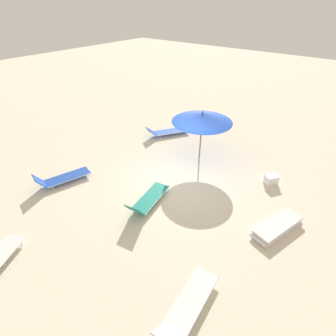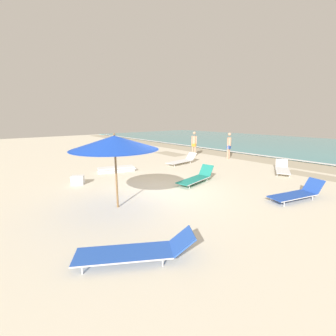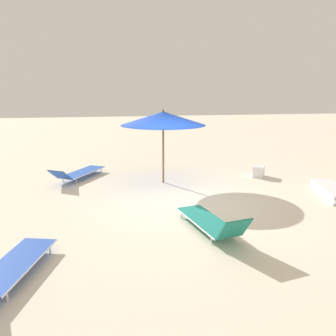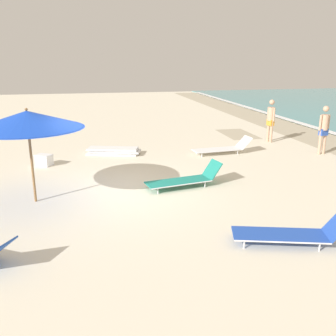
{
  "view_description": "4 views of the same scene",
  "coord_description": "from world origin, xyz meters",
  "px_view_note": "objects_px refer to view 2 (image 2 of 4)",
  "views": [
    {
      "loc": [
        -4.98,
        7.14,
        6.32
      ],
      "look_at": [
        -0.15,
        1.01,
        1.13
      ],
      "focal_mm": 28.0,
      "sensor_mm": 36.0,
      "label": 1
    },
    {
      "loc": [
        6.33,
        -4.9,
        2.73
      ],
      "look_at": [
        -0.26,
        0.61,
        0.8
      ],
      "focal_mm": 24.0,
      "sensor_mm": 36.0,
      "label": 2
    },
    {
      "loc": [
        2.07,
        7.93,
        2.82
      ],
      "look_at": [
        0.67,
        0.81,
        1.11
      ],
      "focal_mm": 35.0,
      "sensor_mm": 36.0,
      "label": 3
    },
    {
      "loc": [
        9.37,
        -0.5,
        3.37
      ],
      "look_at": [
        0.52,
        1.39,
        0.72
      ],
      "focal_mm": 40.0,
      "sensor_mm": 36.0,
      "label": 4
    }
  ],
  "objects_px": {
    "beachgoer_wading_adult": "(194,142)",
    "sun_lounger_mid_beach_solo": "(182,160)",
    "sun_lounger_under_umbrella": "(297,193)",
    "sun_lounger_near_water_left": "(136,251)",
    "beach_umbrella": "(115,143)",
    "sun_lounger_near_water_right": "(196,178)",
    "lounger_stack": "(117,169)",
    "cooler_box": "(78,180)",
    "sun_lounger_beside_umbrella": "(282,169)",
    "beachgoer_strolling_adult": "(229,144)"
  },
  "relations": [
    {
      "from": "sun_lounger_under_umbrella",
      "to": "sun_lounger_near_water_right",
      "type": "height_order",
      "value": "sun_lounger_near_water_right"
    },
    {
      "from": "lounger_stack",
      "to": "sun_lounger_under_umbrella",
      "type": "xyz_separation_m",
      "value": [
        7.66,
        2.78,
        0.1
      ]
    },
    {
      "from": "beach_umbrella",
      "to": "beachgoer_strolling_adult",
      "type": "height_order",
      "value": "beach_umbrella"
    },
    {
      "from": "lounger_stack",
      "to": "beachgoer_strolling_adult",
      "type": "height_order",
      "value": "beachgoer_strolling_adult"
    },
    {
      "from": "cooler_box",
      "to": "sun_lounger_under_umbrella",
      "type": "bearing_deg",
      "value": -19.1
    },
    {
      "from": "beach_umbrella",
      "to": "sun_lounger_beside_umbrella",
      "type": "relative_size",
      "value": 1.23
    },
    {
      "from": "beachgoer_wading_adult",
      "to": "cooler_box",
      "type": "xyz_separation_m",
      "value": [
        1.82,
        -8.89,
        -0.81
      ]
    },
    {
      "from": "beach_umbrella",
      "to": "sun_lounger_beside_umbrella",
      "type": "distance_m",
      "value": 8.77
    },
    {
      "from": "sun_lounger_under_umbrella",
      "to": "sun_lounger_near_water_left",
      "type": "height_order",
      "value": "sun_lounger_under_umbrella"
    },
    {
      "from": "sun_lounger_near_water_right",
      "to": "lounger_stack",
      "type": "bearing_deg",
      "value": -168.3
    },
    {
      "from": "beach_umbrella",
      "to": "sun_lounger_near_water_right",
      "type": "bearing_deg",
      "value": 94.28
    },
    {
      "from": "lounger_stack",
      "to": "sun_lounger_near_water_left",
      "type": "bearing_deg",
      "value": -7.85
    },
    {
      "from": "sun_lounger_under_umbrella",
      "to": "cooler_box",
      "type": "height_order",
      "value": "sun_lounger_under_umbrella"
    },
    {
      "from": "lounger_stack",
      "to": "sun_lounger_near_water_right",
      "type": "bearing_deg",
      "value": 38.98
    },
    {
      "from": "sun_lounger_under_umbrella",
      "to": "cooler_box",
      "type": "bearing_deg",
      "value": -126.11
    },
    {
      "from": "beachgoer_strolling_adult",
      "to": "sun_lounger_beside_umbrella",
      "type": "bearing_deg",
      "value": -116.03
    },
    {
      "from": "cooler_box",
      "to": "sun_lounger_mid_beach_solo",
      "type": "bearing_deg",
      "value": 35.82
    },
    {
      "from": "lounger_stack",
      "to": "beachgoer_strolling_adult",
      "type": "bearing_deg",
      "value": 94.76
    },
    {
      "from": "sun_lounger_near_water_right",
      "to": "cooler_box",
      "type": "xyz_separation_m",
      "value": [
        -3.01,
        -3.99,
        -0.03
      ]
    },
    {
      "from": "sun_lounger_near_water_left",
      "to": "sun_lounger_near_water_right",
      "type": "relative_size",
      "value": 1.05
    },
    {
      "from": "beach_umbrella",
      "to": "sun_lounger_mid_beach_solo",
      "type": "relative_size",
      "value": 1.16
    },
    {
      "from": "beach_umbrella",
      "to": "cooler_box",
      "type": "distance_m",
      "value": 3.77
    },
    {
      "from": "beach_umbrella",
      "to": "sun_lounger_under_umbrella",
      "type": "bearing_deg",
      "value": 56.45
    },
    {
      "from": "lounger_stack",
      "to": "sun_lounger_near_water_right",
      "type": "xyz_separation_m",
      "value": [
        4.06,
        1.66,
        0.1
      ]
    },
    {
      "from": "sun_lounger_under_umbrella",
      "to": "sun_lounger_mid_beach_solo",
      "type": "distance_m",
      "value": 6.99
    },
    {
      "from": "beach_umbrella",
      "to": "sun_lounger_near_water_left",
      "type": "height_order",
      "value": "beach_umbrella"
    },
    {
      "from": "beachgoer_wading_adult",
      "to": "sun_lounger_mid_beach_solo",
      "type": "bearing_deg",
      "value": -70.94
    },
    {
      "from": "beach_umbrella",
      "to": "beachgoer_strolling_adult",
      "type": "bearing_deg",
      "value": 106.03
    },
    {
      "from": "sun_lounger_beside_umbrella",
      "to": "sun_lounger_near_water_right",
      "type": "relative_size",
      "value": 0.97
    },
    {
      "from": "sun_lounger_near_water_left",
      "to": "beachgoer_strolling_adult",
      "type": "height_order",
      "value": "beachgoer_strolling_adult"
    },
    {
      "from": "sun_lounger_beside_umbrella",
      "to": "lounger_stack",
      "type": "bearing_deg",
      "value": -158.91
    },
    {
      "from": "sun_lounger_near_water_right",
      "to": "sun_lounger_near_water_left",
      "type": "bearing_deg",
      "value": -69.39
    },
    {
      "from": "sun_lounger_beside_umbrella",
      "to": "sun_lounger_mid_beach_solo",
      "type": "distance_m",
      "value": 5.41
    },
    {
      "from": "beach_umbrella",
      "to": "sun_lounger_under_umbrella",
      "type": "xyz_separation_m",
      "value": [
        3.31,
        4.98,
        -1.79
      ]
    },
    {
      "from": "lounger_stack",
      "to": "cooler_box",
      "type": "distance_m",
      "value": 2.55
    },
    {
      "from": "lounger_stack",
      "to": "beachgoer_wading_adult",
      "type": "distance_m",
      "value": 6.67
    },
    {
      "from": "sun_lounger_beside_umbrella",
      "to": "sun_lounger_near_water_left",
      "type": "bearing_deg",
      "value": -108.79
    },
    {
      "from": "beach_umbrella",
      "to": "sun_lounger_near_water_right",
      "type": "distance_m",
      "value": 4.27
    },
    {
      "from": "sun_lounger_beside_umbrella",
      "to": "beachgoer_strolling_adult",
      "type": "xyz_separation_m",
      "value": [
        -4.07,
        1.17,
        0.79
      ]
    },
    {
      "from": "sun_lounger_mid_beach_solo",
      "to": "beachgoer_strolling_adult",
      "type": "height_order",
      "value": "beachgoer_strolling_adult"
    },
    {
      "from": "sun_lounger_near_water_right",
      "to": "cooler_box",
      "type": "distance_m",
      "value": 5.0
    },
    {
      "from": "sun_lounger_near_water_left",
      "to": "beachgoer_strolling_adult",
      "type": "bearing_deg",
      "value": 148.63
    },
    {
      "from": "cooler_box",
      "to": "sun_lounger_near_water_right",
      "type": "bearing_deg",
      "value": -3.83
    },
    {
      "from": "lounger_stack",
      "to": "beachgoer_strolling_adult",
      "type": "distance_m",
      "value": 7.67
    },
    {
      "from": "lounger_stack",
      "to": "cooler_box",
      "type": "xyz_separation_m",
      "value": [
        1.05,
        -2.32,
        0.07
      ]
    },
    {
      "from": "sun_lounger_beside_umbrella",
      "to": "sun_lounger_near_water_left",
      "type": "height_order",
      "value": "sun_lounger_beside_umbrella"
    },
    {
      "from": "sun_lounger_near_water_left",
      "to": "beach_umbrella",
      "type": "bearing_deg",
      "value": -168.89
    },
    {
      "from": "beach_umbrella",
      "to": "sun_lounger_under_umbrella",
      "type": "height_order",
      "value": "beach_umbrella"
    },
    {
      "from": "lounger_stack",
      "to": "beachgoer_wading_adult",
      "type": "xyz_separation_m",
      "value": [
        -0.77,
        6.56,
        0.88
      ]
    },
    {
      "from": "sun_lounger_beside_umbrella",
      "to": "sun_lounger_near_water_right",
      "type": "distance_m",
      "value": 4.88
    }
  ]
}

